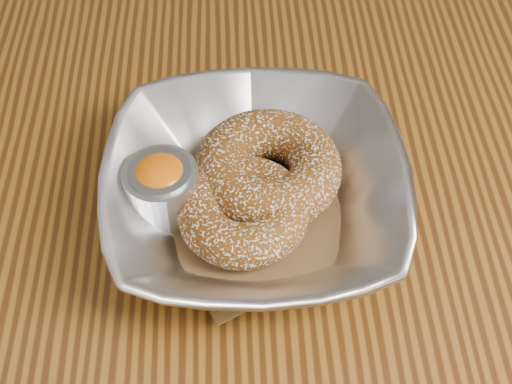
{
  "coord_description": "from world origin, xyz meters",
  "views": [
    {
      "loc": [
        -0.11,
        -0.4,
        1.19
      ],
      "look_at": [
        -0.1,
        -0.07,
        0.78
      ],
      "focal_mm": 50.0,
      "sensor_mm": 36.0,
      "label": 1
    }
  ],
  "objects_px": {
    "serving_bowl": "(256,194)",
    "donut_back": "(268,169)",
    "ramekin": "(162,188)",
    "table": "(356,217)",
    "donut_front": "(243,211)"
  },
  "relations": [
    {
      "from": "serving_bowl",
      "to": "ramekin",
      "type": "height_order",
      "value": "ramekin"
    },
    {
      "from": "serving_bowl",
      "to": "donut_front",
      "type": "xyz_separation_m",
      "value": [
        -0.01,
        -0.02,
        -0.0
      ]
    },
    {
      "from": "ramekin",
      "to": "serving_bowl",
      "type": "bearing_deg",
      "value": -2.9
    },
    {
      "from": "serving_bowl",
      "to": "donut_back",
      "type": "bearing_deg",
      "value": 66.33
    },
    {
      "from": "table",
      "to": "donut_front",
      "type": "bearing_deg",
      "value": -141.58
    },
    {
      "from": "donut_front",
      "to": "donut_back",
      "type": "bearing_deg",
      "value": 62.26
    },
    {
      "from": "serving_bowl",
      "to": "ramekin",
      "type": "xyz_separation_m",
      "value": [
        -0.07,
        0.0,
        0.01
      ]
    },
    {
      "from": "serving_bowl",
      "to": "donut_back",
      "type": "relative_size",
      "value": 1.99
    },
    {
      "from": "ramekin",
      "to": "donut_back",
      "type": "bearing_deg",
      "value": 13.64
    },
    {
      "from": "donut_back",
      "to": "table",
      "type": "bearing_deg",
      "value": 28.47
    },
    {
      "from": "table",
      "to": "donut_front",
      "type": "relative_size",
      "value": 12.34
    },
    {
      "from": "donut_front",
      "to": "ramekin",
      "type": "relative_size",
      "value": 1.76
    },
    {
      "from": "donut_back",
      "to": "ramekin",
      "type": "height_order",
      "value": "ramekin"
    },
    {
      "from": "donut_front",
      "to": "ramekin",
      "type": "height_order",
      "value": "ramekin"
    },
    {
      "from": "table",
      "to": "donut_back",
      "type": "height_order",
      "value": "donut_back"
    }
  ]
}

